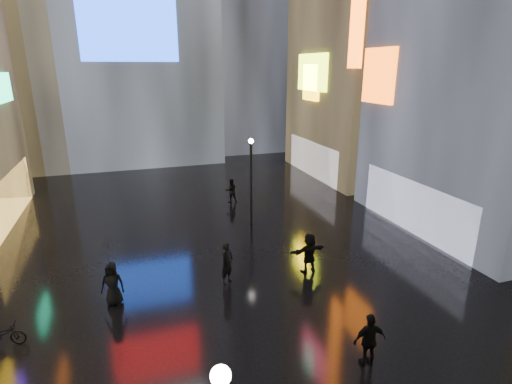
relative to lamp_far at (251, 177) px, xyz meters
name	(u,v)px	position (x,y,z in m)	size (l,w,h in m)	color
ground	(212,236)	(-2.70, -1.12, -2.94)	(140.00, 140.00, 0.00)	black
building_right_far	(375,3)	(13.28, 8.87, 11.03)	(10.28, 12.00, 28.00)	black
lamp_far	(251,177)	(0.00, 0.00, 0.00)	(0.30, 0.30, 5.20)	black
pedestrian_3	(370,340)	(-0.10, -12.67, -2.02)	(1.08, 0.45, 1.84)	black
pedestrian_4	(112,284)	(-7.84, -6.54, -2.03)	(0.90, 0.58, 1.84)	black
pedestrian_5	(309,253)	(0.72, -6.55, -1.99)	(1.77, 0.56, 1.91)	black
pedestrian_6	(227,263)	(-3.11, -6.34, -1.98)	(0.70, 0.46, 1.92)	black
pedestrian_7	(231,191)	(-0.12, 4.27, -2.11)	(0.81, 0.63, 1.66)	black
umbrella_2	(109,253)	(-7.84, -6.54, -0.68)	(0.93, 0.94, 0.85)	black
bicycle	(2,334)	(-11.45, -7.94, -2.52)	(0.56, 1.60, 0.84)	black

